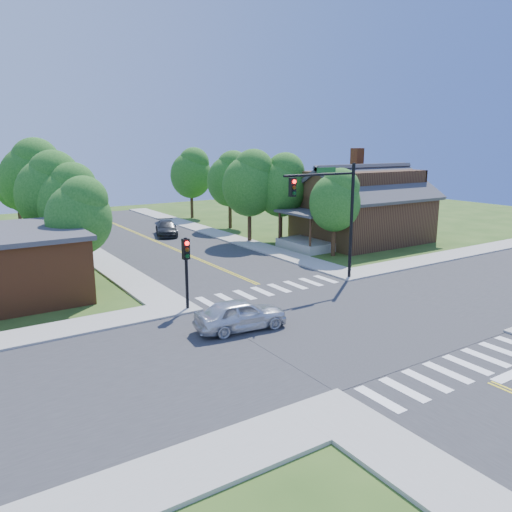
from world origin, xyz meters
TOP-DOWN VIEW (x-y plane):
  - ground at (0.00, 0.00)m, footprint 100.00×100.00m
  - road_ns at (0.00, 0.00)m, footprint 10.00×90.00m
  - road_ew at (0.00, 0.00)m, footprint 90.00×10.00m
  - intersection_patch at (0.00, 0.00)m, footprint 10.20×10.20m
  - sidewalk_ne at (15.82, 15.82)m, footprint 40.00×40.00m
  - crosswalk_north at (0.00, 6.20)m, footprint 8.85×2.00m
  - crosswalk_south at (0.00, -6.20)m, footprint 8.85×2.00m
  - centerline at (0.00, 0.00)m, footprint 0.30×90.00m
  - signal_mast_ne at (3.91, 5.59)m, footprint 5.30×0.42m
  - signal_pole_nw at (-5.60, 5.58)m, footprint 0.34×0.42m
  - house_ne at (15.11, 14.23)m, footprint 13.05×8.80m
  - tree_e_a at (9.26, 11.07)m, footprint 3.89×3.69m
  - tree_e_b at (9.22, 17.83)m, footprint 4.49×4.26m
  - tree_e_c at (9.09, 26.27)m, footprint 4.52×4.29m
  - tree_e_d at (8.98, 34.72)m, footprint 4.66×4.42m
  - tree_w_a at (-8.67, 13.44)m, footprint 3.85×3.66m
  - tree_w_b at (-8.87, 20.19)m, footprint 4.67×4.44m
  - tree_w_c at (-8.72, 27.46)m, footprint 5.20×4.94m
  - tree_w_d at (-8.63, 37.39)m, footprint 3.99×3.79m
  - tree_house at (6.81, 19.04)m, footprint 4.66×4.42m
  - tree_bldg at (-8.03, 18.56)m, footprint 4.21×4.00m
  - car_silver at (-4.74, 1.79)m, footprint 2.68×4.64m
  - car_dgrey at (1.92, 25.84)m, footprint 4.67×5.69m

SIDE VIEW (x-z plane):
  - ground at x=0.00m, z-range 0.00..0.00m
  - intersection_patch at x=0.00m, z-range -0.03..0.03m
  - road_ns at x=0.00m, z-range 0.00..0.04m
  - road_ew at x=0.00m, z-range 0.01..0.04m
  - crosswalk_north at x=0.00m, z-range 0.04..0.05m
  - crosswalk_south at x=0.00m, z-range 0.04..0.05m
  - centerline at x=0.00m, z-range 0.04..0.05m
  - sidewalk_ne at x=15.82m, z-range 0.00..0.14m
  - car_dgrey at x=1.92m, z-range 0.00..1.32m
  - car_silver at x=-4.74m, z-range 0.00..1.45m
  - signal_pole_nw at x=-5.60m, z-range 0.76..4.56m
  - house_ne at x=15.11m, z-range -0.23..6.88m
  - tree_w_a at x=-8.67m, z-range 1.01..7.56m
  - tree_e_a at x=9.26m, z-range 1.02..7.63m
  - tree_w_d at x=-8.63m, z-range 1.05..7.84m
  - tree_bldg at x=-8.03m, z-range 1.11..8.26m
  - signal_mast_ne at x=3.91m, z-range 1.25..8.45m
  - tree_e_b at x=9.22m, z-range 1.18..8.81m
  - tree_e_c at x=9.09m, z-range 1.19..8.88m
  - tree_house at x=6.81m, z-range 1.23..9.14m
  - tree_e_d at x=8.98m, z-range 1.23..9.15m
  - tree_w_b at x=-8.87m, z-range 1.23..9.17m
  - tree_w_c at x=-8.72m, z-range 1.37..10.20m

